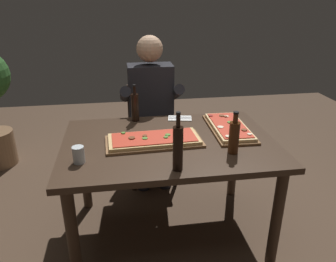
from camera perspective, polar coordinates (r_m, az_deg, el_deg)
ground_plane at (r=2.56m, az=0.18°, el=-16.93°), size 6.40×6.40×0.00m
dining_table at (r=2.20m, az=0.20°, el=-3.98°), size 1.40×0.96×0.74m
pizza_rectangular_front at (r=2.13m, az=-2.46°, el=-1.58°), size 0.64×0.30×0.05m
pizza_rectangular_left at (r=2.37m, az=10.61°, el=0.63°), size 0.28×0.56×0.05m
wine_bottle_dark at (r=1.76m, az=1.74°, el=-2.88°), size 0.06×0.06×0.34m
oil_bottle_amber at (r=2.48m, az=-5.78°, el=4.24°), size 0.06×0.06×0.28m
vinegar_bottle_green at (r=2.00m, az=11.48°, el=-0.92°), size 0.06×0.06×0.27m
tumbler_near_camera at (r=1.94m, az=-15.37°, el=-4.19°), size 0.07×0.07×0.10m
napkin_cutlery_set at (r=2.54m, az=2.08°, el=2.23°), size 0.20×0.14×0.01m
diner_chair at (r=3.04m, az=-3.07°, el=0.58°), size 0.44×0.44×0.87m
seated_diner at (r=2.83m, az=-2.93°, el=4.45°), size 0.53×0.41×1.33m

